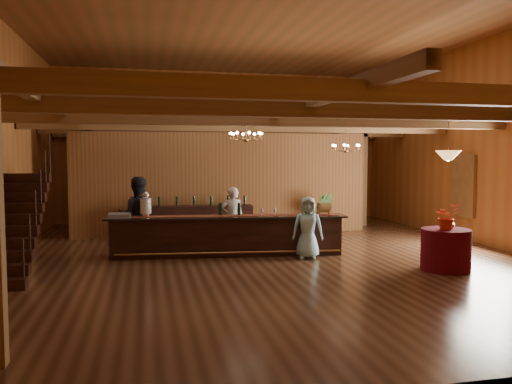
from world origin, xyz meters
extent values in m
plane|color=brown|center=(0.00, 0.00, 0.00)|extent=(14.00, 14.00, 0.00)
plane|color=brown|center=(0.00, 0.00, 5.50)|extent=(14.00, 14.00, 0.00)
cube|color=#A9682D|center=(0.00, 7.00, 2.75)|extent=(12.00, 0.10, 5.50)
cube|color=#A9682D|center=(0.00, -7.00, 2.75)|extent=(12.00, 0.10, 5.50)
cube|color=#A9682D|center=(6.00, 0.00, 2.75)|extent=(0.10, 14.00, 5.50)
cube|color=olive|center=(0.00, -5.50, 3.20)|extent=(11.90, 0.20, 0.28)
cube|color=olive|center=(0.00, -3.00, 3.20)|extent=(11.90, 0.20, 0.28)
cube|color=olive|center=(0.00, -0.50, 3.20)|extent=(11.90, 0.20, 0.28)
cube|color=olive|center=(0.00, 2.00, 3.20)|extent=(11.90, 0.20, 0.28)
cube|color=olive|center=(0.00, 4.50, 3.20)|extent=(11.90, 0.20, 0.28)
cube|color=olive|center=(0.00, 6.80, 3.20)|extent=(11.90, 0.20, 0.28)
cube|color=olive|center=(-4.50, 0.00, 3.34)|extent=(0.18, 13.90, 0.22)
cube|color=olive|center=(0.00, 0.00, 3.34)|extent=(0.18, 13.90, 0.22)
cube|color=olive|center=(4.50, 0.00, 3.34)|extent=(0.18, 13.90, 0.22)
cube|color=olive|center=(-4.50, 4.50, 1.60)|extent=(0.20, 0.20, 3.20)
cube|color=olive|center=(4.50, 4.50, 1.60)|extent=(0.20, 0.20, 3.20)
cube|color=brown|center=(-0.50, 3.50, 1.55)|extent=(9.00, 0.18, 3.10)
cube|color=white|center=(5.95, 1.00, 1.55)|extent=(0.12, 1.05, 1.75)
cube|color=#371A14|center=(-5.45, -1.72, 0.30)|extent=(1.00, 0.28, 0.20)
cube|color=#371A14|center=(-5.45, -1.44, 0.50)|extent=(1.00, 0.28, 0.20)
cube|color=#371A14|center=(-5.45, -1.16, 0.70)|extent=(1.00, 0.28, 0.20)
cube|color=#371A14|center=(-5.45, -0.88, 0.90)|extent=(1.00, 0.28, 0.20)
cube|color=#371A14|center=(-5.45, -0.60, 1.10)|extent=(1.00, 0.28, 0.20)
cube|color=#371A14|center=(-5.45, -0.32, 1.30)|extent=(1.00, 0.28, 0.20)
cube|color=#371A14|center=(-5.45, -0.04, 1.50)|extent=(1.00, 0.28, 0.20)
cube|color=#371A14|center=(-5.45, 0.24, 1.70)|extent=(1.00, 0.28, 0.20)
cube|color=#371A14|center=(-5.45, 0.52, 1.90)|extent=(1.00, 0.28, 0.20)
cube|color=#371A14|center=(1.00, 5.50, 0.55)|extent=(1.20, 0.60, 1.10)
cube|color=#915E34|center=(-2.00, 5.50, 0.50)|extent=(1.00, 0.60, 1.00)
cube|color=#371A14|center=(-0.94, 0.24, 0.45)|extent=(5.49, 1.18, 0.91)
cube|color=black|center=(-0.94, 0.24, 0.93)|extent=(5.78, 1.33, 0.05)
cube|color=maroon|center=(-0.94, 0.24, 0.96)|extent=(5.38, 0.95, 0.01)
cylinder|color=#B17C43|center=(-0.94, -0.13, 0.14)|extent=(5.25, 0.62, 0.05)
cylinder|color=silver|center=(-2.85, 0.49, 1.00)|extent=(0.18, 0.18, 0.08)
cylinder|color=silver|center=(-2.85, 0.49, 1.22)|extent=(0.26, 0.26, 0.36)
sphere|color=silver|center=(-2.85, 0.49, 1.47)|extent=(0.18, 0.18, 0.18)
cube|color=gray|center=(-3.45, 0.47, 1.01)|extent=(0.50, 0.50, 0.10)
cube|color=#915E34|center=(1.25, -0.06, 1.11)|extent=(0.06, 0.06, 0.30)
cube|color=#915E34|center=(1.53, -0.06, 1.11)|extent=(0.06, 0.06, 0.30)
cylinder|color=#915E34|center=(1.39, -0.06, 1.14)|extent=(0.24, 0.24, 0.24)
cylinder|color=black|center=(-1.10, 0.37, 1.11)|extent=(0.07, 0.07, 0.30)
cylinder|color=black|center=(-1.08, 0.36, 1.11)|extent=(0.07, 0.07, 0.30)
cylinder|color=black|center=(-0.64, 0.32, 1.11)|extent=(0.07, 0.07, 0.30)
cube|color=#371A14|center=(-1.48, 2.97, 0.48)|extent=(3.42, 0.79, 0.95)
cylinder|color=maroon|center=(3.26, -2.30, 0.43)|extent=(1.00, 1.00, 0.87)
cylinder|color=#B17C43|center=(-0.44, 0.43, 2.99)|extent=(0.02, 0.02, 0.41)
sphere|color=#B17C43|center=(-0.44, 0.43, 2.79)|extent=(0.12, 0.12, 0.12)
torus|color=#B17C43|center=(-0.44, 0.43, 2.89)|extent=(0.80, 0.80, 0.04)
cylinder|color=#B17C43|center=(2.62, 1.55, 2.87)|extent=(0.02, 0.02, 0.66)
sphere|color=#B17C43|center=(2.62, 1.55, 2.54)|extent=(0.12, 0.12, 0.12)
torus|color=#B17C43|center=(2.62, 1.55, 2.64)|extent=(0.80, 0.80, 0.04)
cylinder|color=#B17C43|center=(3.26, -2.30, 2.80)|extent=(0.02, 0.02, 0.80)
cone|color=#D59048|center=(3.26, -2.30, 2.40)|extent=(0.52, 0.52, 0.20)
imported|color=silver|center=(-0.68, 1.04, 0.80)|extent=(0.60, 0.41, 1.60)
imported|color=black|center=(-3.06, 0.91, 0.95)|extent=(0.92, 0.72, 1.89)
imported|color=#A6E2EB|center=(0.83, -0.52, 0.73)|extent=(0.81, 0.64, 1.45)
imported|color=#345925|center=(2.43, 2.93, 0.64)|extent=(0.81, 0.71, 1.27)
imported|color=red|center=(3.21, -2.37, 1.14)|extent=(0.54, 0.48, 0.55)
imported|color=#B17C43|center=(3.39, -2.22, 1.03)|extent=(0.21, 0.21, 0.32)
camera|label=1|loc=(-2.82, -11.50, 2.36)|focal=35.00mm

